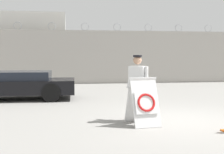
% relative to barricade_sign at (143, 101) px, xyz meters
% --- Properties ---
extents(ground_plane, '(90.00, 90.00, 0.00)m').
position_rel_barricade_sign_xyz_m(ground_plane, '(1.22, 0.36, -0.58)').
color(ground_plane, gray).
extents(perimeter_wall, '(36.00, 0.30, 3.66)m').
position_rel_barricade_sign_xyz_m(perimeter_wall, '(1.22, 11.51, 1.03)').
color(perimeter_wall, '#ADA8A0').
rests_on(perimeter_wall, ground_plane).
extents(building_block, '(6.46, 7.97, 4.46)m').
position_rel_barricade_sign_xyz_m(building_block, '(-5.15, 16.85, 1.65)').
color(building_block, silver).
rests_on(building_block, ground_plane).
extents(barricade_sign, '(0.77, 0.92, 1.17)m').
position_rel_barricade_sign_xyz_m(barricade_sign, '(0.00, 0.00, 0.00)').
color(barricade_sign, white).
rests_on(barricade_sign, ground_plane).
extents(security_guard, '(0.52, 0.62, 1.71)m').
position_rel_barricade_sign_xyz_m(security_guard, '(-0.03, 0.54, 0.37)').
color(security_guard, '#514C42').
rests_on(security_guard, ground_plane).
extents(parked_car_front_coupe, '(4.51, 2.08, 1.09)m').
position_rel_barricade_sign_xyz_m(parked_car_front_coupe, '(-3.74, 5.06, -0.00)').
color(parked_car_front_coupe, black).
rests_on(parked_car_front_coupe, ground_plane).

